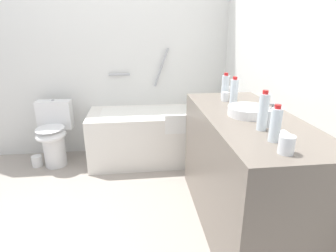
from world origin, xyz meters
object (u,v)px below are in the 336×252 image
drinking_glass_1 (287,145)px  toilet (54,133)px  drinking_glass_0 (225,97)px  drinking_glass_2 (225,91)px  water_bottle_0 (234,92)px  water_bottle_1 (275,125)px  sink_basin (248,111)px  drinking_glass_3 (268,118)px  soap_dish (280,133)px  water_bottle_2 (225,87)px  toilet_paper_roll (37,161)px  bathtub (159,134)px  water_bottle_3 (263,112)px  sink_faucet (271,109)px

drinking_glass_1 → toilet: bearing=131.7°
drinking_glass_0 → drinking_glass_2: drinking_glass_2 is taller
water_bottle_0 → water_bottle_1: size_ratio=1.10×
sink_basin → drinking_glass_3: drinking_glass_3 is taller
water_bottle_0 → drinking_glass_0: water_bottle_0 is taller
soap_dish → sink_basin: bearing=94.9°
water_bottle_2 → toilet_paper_roll: size_ratio=1.82×
water_bottle_0 → drinking_glass_3: (0.04, -0.52, -0.05)m
bathtub → water_bottle_2: bearing=-54.6°
bathtub → water_bottle_0: bearing=-60.9°
water_bottle_1 → water_bottle_3: 0.18m
sink_faucet → drinking_glass_3: drinking_glass_3 is taller
drinking_glass_2 → water_bottle_3: bearing=-93.9°
water_bottle_0 → water_bottle_3: size_ratio=0.93×
water_bottle_2 → drinking_glass_3: size_ratio=2.14×
toilet → water_bottle_3: 2.35m
bathtub → drinking_glass_0: bathtub is taller
water_bottle_0 → toilet_paper_roll: (-1.91, 0.90, -0.94)m
sink_basin → soap_dish: sink_basin is taller
toilet_paper_roll → water_bottle_3: bearing=-38.0°
water_bottle_0 → drinking_glass_0: 0.15m
drinking_glass_1 → drinking_glass_2: drinking_glass_1 is taller
water_bottle_1 → drinking_glass_0: 0.89m
water_bottle_2 → toilet_paper_roll: water_bottle_2 is taller
water_bottle_1 → drinking_glass_2: bearing=86.1°
water_bottle_0 → water_bottle_2: size_ratio=1.01×
water_bottle_0 → drinking_glass_0: (-0.02, 0.13, -0.07)m
toilet → drinking_glass_1: bearing=43.3°
bathtub → water_bottle_1: 1.88m
drinking_glass_3 → bathtub: bearing=111.0°
sink_faucet → toilet_paper_roll: sink_faucet is taller
drinking_glass_0 → toilet_paper_roll: drinking_glass_0 is taller
water_bottle_3 → toilet_paper_roll: size_ratio=1.97×
water_bottle_0 → drinking_glass_0: size_ratio=3.02×
water_bottle_0 → drinking_glass_1: size_ratio=2.47×
bathtub → toilet_paper_roll: (-1.39, -0.03, -0.25)m
sink_faucet → drinking_glass_1: drinking_glass_1 is taller
drinking_glass_1 → sink_faucet: bearing=69.8°
toilet → drinking_glass_1: (1.65, -1.85, 0.57)m
drinking_glass_3 → water_bottle_2: bearing=93.3°
drinking_glass_0 → soap_dish: 0.81m
toilet → drinking_glass_0: (1.68, -0.81, 0.57)m
bathtub → water_bottle_3: (0.49, -1.51, 0.70)m
sink_faucet → bathtub: bearing=119.7°
sink_faucet → drinking_glass_1: bearing=-110.2°
water_bottle_0 → drinking_glass_1: 0.91m
bathtub → soap_dish: bearing=-70.8°
drinking_glass_3 → soap_dish: bearing=-88.6°
drinking_glass_2 → drinking_glass_3: size_ratio=0.80×
toilet → drinking_glass_2: bearing=71.7°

